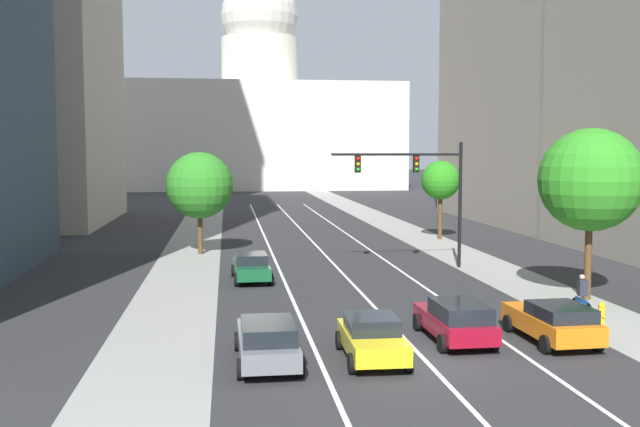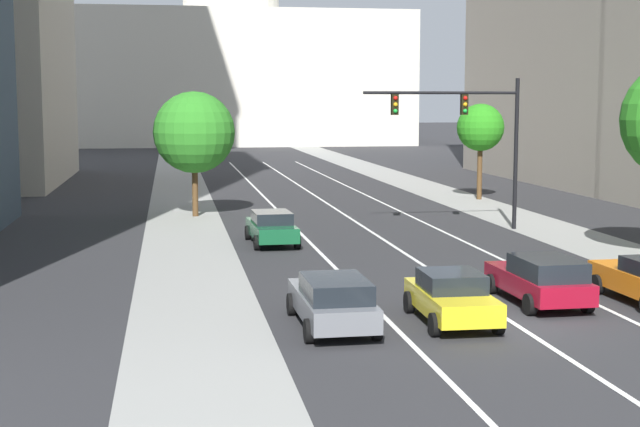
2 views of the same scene
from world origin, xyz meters
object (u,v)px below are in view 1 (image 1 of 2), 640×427
(car_orange, at_px, (553,321))
(car_crimson, at_px, (456,320))
(traffic_signal_mast, at_px, (422,180))
(fire_hydrant, at_px, (601,313))
(cyclist, at_px, (582,296))
(street_tree_near_right, at_px, (591,180))
(street_tree_mid_left, at_px, (200,186))
(street_tree_mid_right, at_px, (441,181))
(car_green, at_px, (251,266))
(car_gray, at_px, (267,341))
(car_yellow, at_px, (372,337))
(capitol_building, at_px, (260,122))

(car_orange, xyz_separation_m, car_crimson, (-3.38, 0.52, 0.02))
(traffic_signal_mast, relative_size, fire_hydrant, 8.35)
(cyclist, relative_size, street_tree_near_right, 0.22)
(traffic_signal_mast, xyz_separation_m, street_tree_mid_left, (-12.82, 7.50, -0.57))
(street_tree_mid_right, bearing_deg, cyclist, -93.94)
(car_green, bearing_deg, car_gray, 177.75)
(car_yellow, distance_m, car_orange, 6.89)
(car_green, xyz_separation_m, cyclist, (13.12, -9.94, 0.10))
(car_orange, xyz_separation_m, street_tree_mid_left, (-13.12, 24.11, 3.73))
(car_yellow, relative_size, cyclist, 2.39)
(car_gray, height_order, car_green, car_gray)
(car_yellow, height_order, fire_hydrant, car_yellow)
(car_orange, distance_m, fire_hydrant, 3.74)
(car_orange, bearing_deg, cyclist, -40.21)
(fire_hydrant, xyz_separation_m, street_tree_mid_left, (-16.12, 21.90, 4.03))
(car_orange, height_order, cyclist, cyclist)
(capitol_building, relative_size, car_orange, 11.01)
(capitol_building, bearing_deg, car_green, -92.91)
(traffic_signal_mast, distance_m, street_tree_mid_left, 14.86)
(car_orange, height_order, car_green, car_orange)
(capitol_building, xyz_separation_m, car_orange, (5.07, -113.35, -11.30))
(street_tree_near_right, distance_m, street_tree_mid_left, 24.88)
(car_green, relative_size, fire_hydrant, 4.96)
(street_tree_mid_left, bearing_deg, street_tree_mid_right, 18.05)
(capitol_building, bearing_deg, street_tree_mid_right, -83.26)
(fire_hydrant, xyz_separation_m, street_tree_near_right, (1.84, 4.71, 4.97))
(car_gray, bearing_deg, traffic_signal_mast, -29.16)
(cyclist, bearing_deg, car_green, 52.41)
(street_tree_mid_right, bearing_deg, car_crimson, -105.51)
(capitol_building, height_order, street_tree_mid_right, capitol_building)
(car_crimson, height_order, cyclist, cyclist)
(cyclist, xyz_separation_m, street_tree_mid_right, (1.80, 26.18, 3.64))
(fire_hydrant, bearing_deg, car_crimson, -165.12)
(car_gray, relative_size, cyclist, 2.73)
(capitol_building, bearing_deg, fire_hydrant, -85.84)
(traffic_signal_mast, distance_m, street_tree_near_right, 10.98)
(fire_hydrant, bearing_deg, traffic_signal_mast, 102.92)
(traffic_signal_mast, bearing_deg, car_green, -163.49)
(street_tree_near_right, height_order, street_tree_mid_right, street_tree_near_right)
(street_tree_mid_right, bearing_deg, car_gray, -115.43)
(car_crimson, distance_m, traffic_signal_mast, 16.94)
(car_orange, bearing_deg, fire_hydrant, -55.41)
(traffic_signal_mast, bearing_deg, fire_hydrant, -77.08)
(car_gray, xyz_separation_m, car_crimson, (6.76, 1.95, 0.02))
(traffic_signal_mast, bearing_deg, car_orange, -88.97)
(fire_hydrant, bearing_deg, cyclist, 90.64)
(car_gray, bearing_deg, car_green, -0.58)
(cyclist, relative_size, street_tree_mid_right, 0.29)
(car_crimson, bearing_deg, car_gray, 105.30)
(car_yellow, height_order, car_green, car_yellow)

